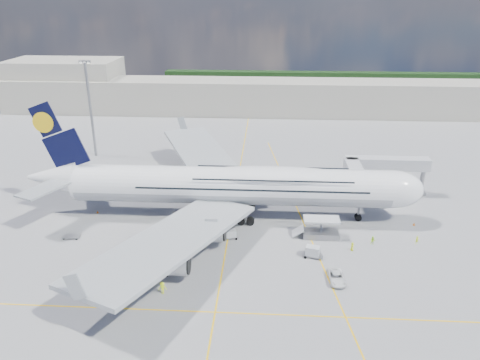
# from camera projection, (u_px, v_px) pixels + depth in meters

# --- Properties ---
(ground) EXTENTS (300.00, 300.00, 0.00)m
(ground) POSITION_uv_depth(u_px,v_px,m) (227.00, 241.00, 84.37)
(ground) COLOR gray
(ground) RESTS_ON ground
(taxi_line_main) EXTENTS (0.25, 220.00, 0.01)m
(taxi_line_main) POSITION_uv_depth(u_px,v_px,m) (227.00, 241.00, 84.37)
(taxi_line_main) COLOR yellow
(taxi_line_main) RESTS_ON ground
(taxi_line_cross) EXTENTS (120.00, 0.25, 0.01)m
(taxi_line_cross) POSITION_uv_depth(u_px,v_px,m) (215.00, 312.00, 65.88)
(taxi_line_cross) COLOR yellow
(taxi_line_cross) RESTS_ON ground
(taxi_line_diag) EXTENTS (14.16, 99.06, 0.01)m
(taxi_line_diag) POSITION_uv_depth(u_px,v_px,m) (302.00, 219.00, 92.82)
(taxi_line_diag) COLOR yellow
(taxi_line_diag) RESTS_ON ground
(airliner) EXTENTS (77.26, 79.15, 23.71)m
(airliner) POSITION_uv_depth(u_px,v_px,m) (233.00, 185.00, 91.00)
(airliner) COLOR white
(airliner) RESTS_ON ground
(jet_bridge) EXTENTS (18.80, 12.10, 8.50)m
(jet_bridge) POSITION_uv_depth(u_px,v_px,m) (375.00, 169.00, 99.46)
(jet_bridge) COLOR #B7B7BC
(jet_bridge) RESTS_ON ground
(cargo_loader) EXTENTS (8.53, 3.20, 3.67)m
(cargo_loader) POSITION_uv_depth(u_px,v_px,m) (320.00, 230.00, 85.63)
(cargo_loader) COLOR silver
(cargo_loader) RESTS_ON ground
(light_mast) EXTENTS (3.00, 0.70, 25.50)m
(light_mast) POSITION_uv_depth(u_px,v_px,m) (90.00, 108.00, 123.21)
(light_mast) COLOR gray
(light_mast) RESTS_ON ground
(terminal) EXTENTS (180.00, 16.00, 12.00)m
(terminal) POSITION_uv_depth(u_px,v_px,m) (249.00, 97.00, 169.90)
(terminal) COLOR #B2AD9E
(terminal) RESTS_ON ground
(hangar) EXTENTS (40.00, 22.00, 18.00)m
(hangar) POSITION_uv_depth(u_px,v_px,m) (66.00, 84.00, 177.31)
(hangar) COLOR #B2AD9E
(hangar) RESTS_ON ground
(tree_line) EXTENTS (160.00, 6.00, 8.00)m
(tree_line) POSITION_uv_depth(u_px,v_px,m) (342.00, 81.00, 210.00)
(tree_line) COLOR #193814
(tree_line) RESTS_ON ground
(dolly_row_a) EXTENTS (3.07, 2.14, 0.41)m
(dolly_row_a) POSITION_uv_depth(u_px,v_px,m) (128.00, 262.00, 77.34)
(dolly_row_a) COLOR gray
(dolly_row_a) RESTS_ON ground
(dolly_row_b) EXTENTS (2.96, 1.99, 1.72)m
(dolly_row_b) POSITION_uv_depth(u_px,v_px,m) (161.00, 270.00, 74.25)
(dolly_row_b) COLOR gray
(dolly_row_b) RESTS_ON ground
(dolly_row_c) EXTENTS (2.76, 1.75, 0.38)m
(dolly_row_c) POSITION_uv_depth(u_px,v_px,m) (135.00, 239.00, 84.67)
(dolly_row_c) COLOR gray
(dolly_row_c) RESTS_ON ground
(dolly_back) EXTENTS (3.05, 1.76, 0.43)m
(dolly_back) POSITION_uv_depth(u_px,v_px,m) (71.00, 236.00, 85.45)
(dolly_back) COLOR gray
(dolly_back) RESTS_ON ground
(dolly_nose_far) EXTENTS (3.44, 2.42, 1.97)m
(dolly_nose_far) POSITION_uv_depth(u_px,v_px,m) (313.00, 251.00, 79.12)
(dolly_nose_far) COLOR gray
(dolly_nose_far) RESTS_ON ground
(dolly_nose_near) EXTENTS (2.85, 2.08, 1.62)m
(dolly_nose_near) POSITION_uv_depth(u_px,v_px,m) (231.00, 234.00, 85.14)
(dolly_nose_near) COLOR gray
(dolly_nose_near) RESTS_ON ground
(baggage_tug) EXTENTS (2.90, 1.94, 1.66)m
(baggage_tug) POSITION_uv_depth(u_px,v_px,m) (145.00, 278.00, 72.38)
(baggage_tug) COLOR silver
(baggage_tug) RESTS_ON ground
(catering_truck_inner) EXTENTS (7.50, 3.07, 4.44)m
(catering_truck_inner) POSITION_uv_depth(u_px,v_px,m) (213.00, 179.00, 106.74)
(catering_truck_inner) COLOR gray
(catering_truck_inner) RESTS_ON ground
(catering_truck_outer) EXTENTS (7.48, 4.88, 4.13)m
(catering_truck_outer) POSITION_uv_depth(u_px,v_px,m) (195.00, 147.00, 129.16)
(catering_truck_outer) COLOR gray
(catering_truck_outer) RESTS_ON ground
(service_van) EXTENTS (2.59, 5.08, 1.37)m
(service_van) POSITION_uv_depth(u_px,v_px,m) (336.00, 278.00, 72.60)
(service_van) COLOR white
(service_van) RESTS_ON ground
(crew_nose) EXTENTS (0.63, 0.51, 1.50)m
(crew_nose) POSITION_uv_depth(u_px,v_px,m) (417.00, 240.00, 83.40)
(crew_nose) COLOR #D0E818
(crew_nose) RESTS_ON ground
(crew_loader) EXTENTS (0.95, 0.82, 1.66)m
(crew_loader) POSITION_uv_depth(u_px,v_px,m) (373.00, 241.00, 83.01)
(crew_loader) COLOR #AFF019
(crew_loader) RESTS_ON ground
(crew_wing) EXTENTS (0.68, 1.17, 1.88)m
(crew_wing) POSITION_uv_depth(u_px,v_px,m) (121.00, 266.00, 75.06)
(crew_wing) COLOR #BDFF1A
(crew_wing) RESTS_ON ground
(crew_van) EXTENTS (0.79, 0.92, 1.59)m
(crew_van) POSITION_uv_depth(u_px,v_px,m) (352.00, 247.00, 81.16)
(crew_van) COLOR yellow
(crew_van) RESTS_ON ground
(crew_tug) EXTENTS (1.42, 1.02, 1.98)m
(crew_tug) POSITION_uv_depth(u_px,v_px,m) (162.00, 288.00, 69.52)
(crew_tug) COLOR #E6FF1A
(crew_tug) RESTS_ON ground
(cone_nose) EXTENTS (0.46, 0.46, 0.58)m
(cone_nose) POSITION_uv_depth(u_px,v_px,m) (414.00, 224.00, 90.07)
(cone_nose) COLOR #D6600B
(cone_nose) RESTS_ON ground
(cone_wing_left_inner) EXTENTS (0.50, 0.50, 0.63)m
(cone_wing_left_inner) POSITION_uv_depth(u_px,v_px,m) (212.00, 191.00, 104.91)
(cone_wing_left_inner) COLOR #D6600B
(cone_wing_left_inner) RESTS_ON ground
(cone_wing_left_outer) EXTENTS (0.41, 0.41, 0.53)m
(cone_wing_left_outer) POSITION_uv_depth(u_px,v_px,m) (173.00, 167.00, 118.96)
(cone_wing_left_outer) COLOR #D6600B
(cone_wing_left_outer) RESTS_ON ground
(cone_wing_right_inner) EXTENTS (0.39, 0.39, 0.50)m
(cone_wing_right_inner) POSITION_uv_depth(u_px,v_px,m) (144.00, 269.00, 75.53)
(cone_wing_right_inner) COLOR #D6600B
(cone_wing_right_inner) RESTS_ON ground
(cone_wing_right_outer) EXTENTS (0.38, 0.38, 0.49)m
(cone_wing_right_outer) POSITION_uv_depth(u_px,v_px,m) (117.00, 273.00, 74.49)
(cone_wing_right_outer) COLOR #D6600B
(cone_wing_right_outer) RESTS_ON ground
(cone_tail) EXTENTS (0.45, 0.45, 0.57)m
(cone_tail) POSITION_uv_depth(u_px,v_px,m) (97.00, 212.00, 94.99)
(cone_tail) COLOR #D6600B
(cone_tail) RESTS_ON ground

